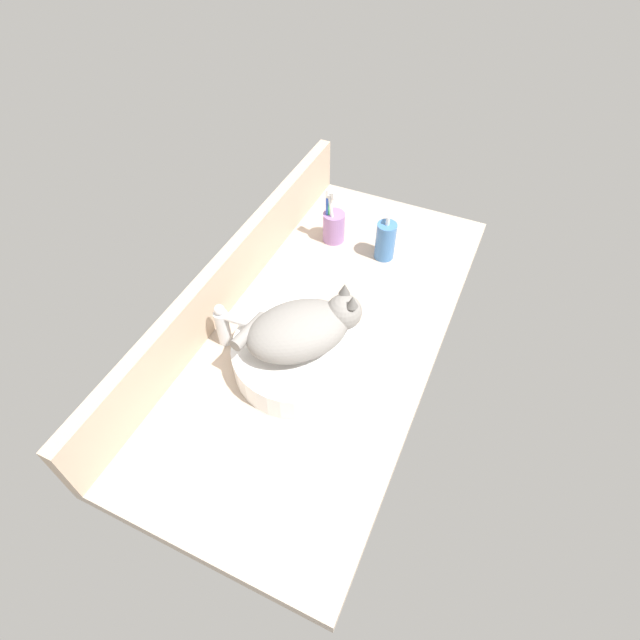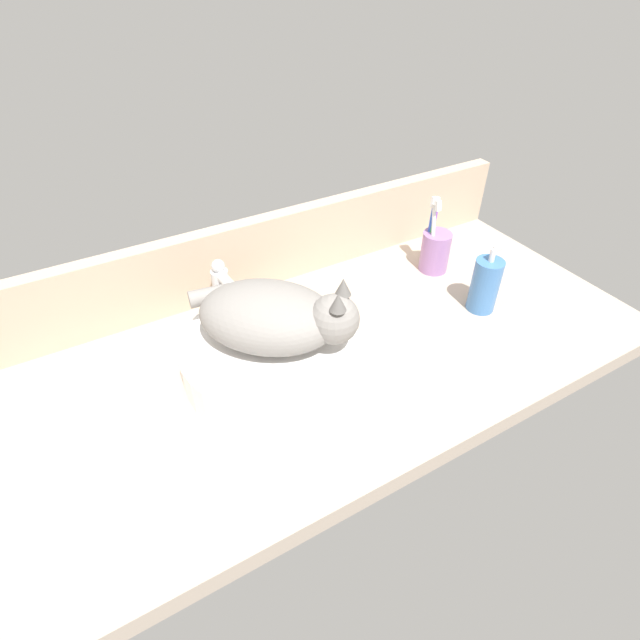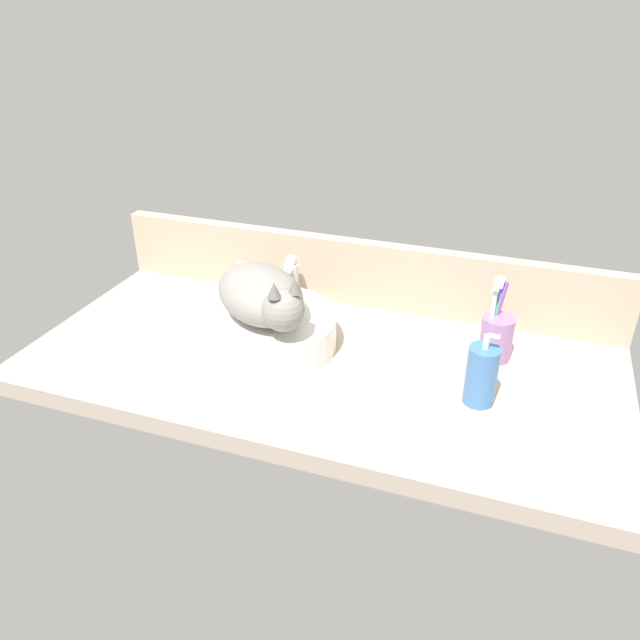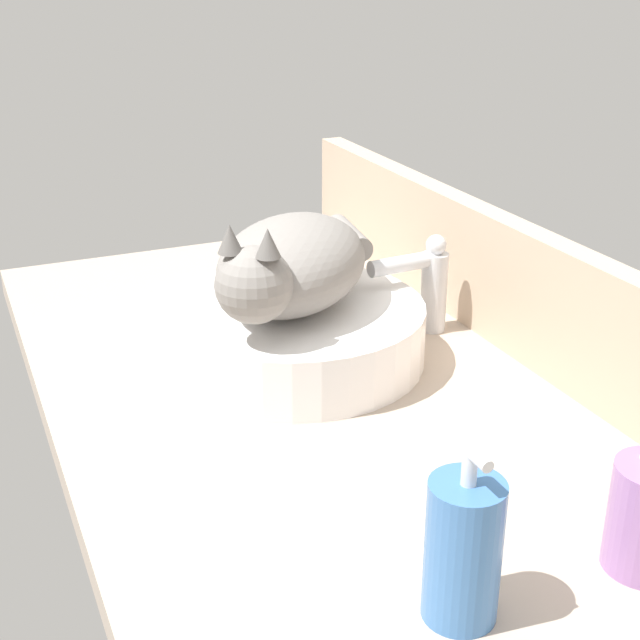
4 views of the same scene
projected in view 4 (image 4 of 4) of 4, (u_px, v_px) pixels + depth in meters
ground_plane at (333, 425)px, 102.56cm from camera, size 128.21×60.79×4.00cm
backsplash_panel at (546, 304)px, 109.01cm from camera, size 128.21×3.60×16.69cm
sink_basin at (293, 333)px, 112.40cm from camera, size 33.16×33.16×7.55cm
cat at (289, 265)px, 107.44cm from camera, size 29.89×29.47×14.00cm
faucet at (427, 281)px, 119.42cm from camera, size 3.60×11.85×13.60cm
soap_dispenser at (463, 550)px, 68.64cm from camera, size 6.06×6.06×15.49cm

